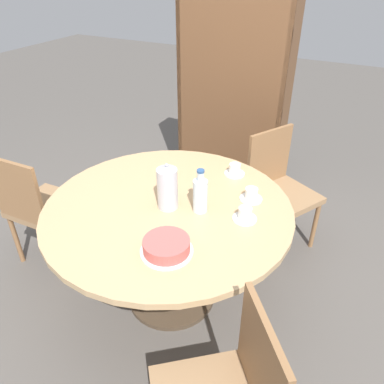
{
  "coord_description": "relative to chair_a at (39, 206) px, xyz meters",
  "views": [
    {
      "loc": [
        0.91,
        -1.48,
        1.94
      ],
      "look_at": [
        0.0,
        0.3,
        0.65
      ],
      "focal_mm": 35.0,
      "sensor_mm": 36.0,
      "label": 1
    }
  ],
  "objects": [
    {
      "name": "dining_table",
      "position": [
        0.98,
        0.09,
        0.12
      ],
      "size": [
        1.41,
        1.41,
        0.73
      ],
      "color": "#473828",
      "rests_on": "ground_plane"
    },
    {
      "name": "cup_b",
      "position": [
        1.37,
        0.36,
        0.28
      ],
      "size": [
        0.13,
        0.13,
        0.07
      ],
      "color": "silver",
      "rests_on": "dining_table"
    },
    {
      "name": "coffee_pot",
      "position": [
        0.98,
        0.08,
        0.38
      ],
      "size": [
        0.11,
        0.11,
        0.28
      ],
      "color": "silver",
      "rests_on": "dining_table"
    },
    {
      "name": "chair_a",
      "position": [
        0.0,
        0.0,
        0.0
      ],
      "size": [
        0.43,
        0.43,
        0.89
      ],
      "rotation": [
        0.0,
        0.0,
        3.17
      ],
      "color": "olive",
      "rests_on": "ground_plane"
    },
    {
      "name": "bookshelf",
      "position": [
        0.76,
        1.57,
        0.39
      ],
      "size": [
        0.94,
        0.28,
        1.77
      ],
      "rotation": [
        0.0,
        0.0,
        3.14
      ],
      "color": "brown",
      "rests_on": "ground_plane"
    },
    {
      "name": "cup_a",
      "position": [
        1.41,
        0.17,
        0.28
      ],
      "size": [
        0.13,
        0.13,
        0.07
      ],
      "color": "silver",
      "rests_on": "dining_table"
    },
    {
      "name": "ground_plane",
      "position": [
        0.98,
        0.09,
        -0.48
      ],
      "size": [
        14.0,
        14.0,
        0.0
      ],
      "primitive_type": "plane",
      "color": "#56514C"
    },
    {
      "name": "cup_c",
      "position": [
        1.18,
        0.59,
        0.28
      ],
      "size": [
        0.13,
        0.13,
        0.07
      ],
      "color": "silver",
      "rests_on": "dining_table"
    },
    {
      "name": "cake_main",
      "position": [
        1.17,
        -0.25,
        0.29
      ],
      "size": [
        0.26,
        0.26,
        0.07
      ],
      "color": "white",
      "rests_on": "dining_table"
    },
    {
      "name": "water_bottle",
      "position": [
        1.16,
        0.13,
        0.36
      ],
      "size": [
        0.08,
        0.08,
        0.26
      ],
      "color": "silver",
      "rests_on": "dining_table"
    },
    {
      "name": "chair_c",
      "position": [
        1.4,
        0.98,
        0.0
      ],
      "size": [
        0.57,
        0.57,
        0.89
      ],
      "rotation": [
        0.0,
        0.0,
        7.35
      ],
      "color": "olive",
      "rests_on": "ground_plane"
    }
  ]
}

